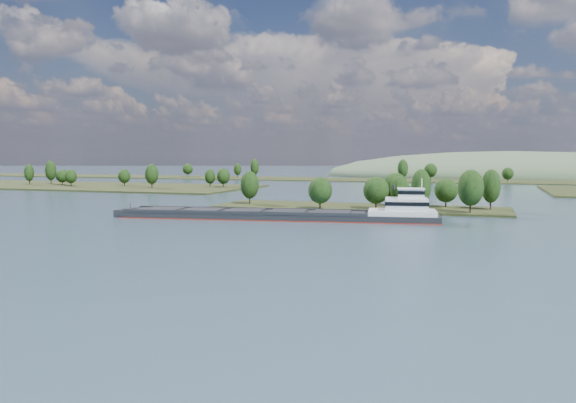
% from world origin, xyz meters
% --- Properties ---
extents(ground, '(1800.00, 1800.00, 0.00)m').
position_xyz_m(ground, '(0.00, 120.00, 0.00)').
color(ground, '#334A59').
rests_on(ground, ground).
extents(tree_island, '(100.00, 32.39, 14.68)m').
position_xyz_m(tree_island, '(7.42, 179.06, 4.28)').
color(tree_island, black).
rests_on(tree_island, ground).
extents(left_bank, '(300.00, 80.00, 16.05)m').
position_xyz_m(left_bank, '(-228.45, 260.03, 0.91)').
color(left_bank, black).
rests_on(left_bank, ground).
extents(back_shoreline, '(900.00, 60.00, 16.28)m').
position_xyz_m(back_shoreline, '(9.31, 399.87, 0.79)').
color(back_shoreline, black).
rests_on(back_shoreline, ground).
extents(hill_west, '(320.00, 160.00, 44.00)m').
position_xyz_m(hill_west, '(60.00, 500.00, 0.00)').
color(hill_west, '#43583D').
rests_on(hill_west, ground).
extents(cargo_barge, '(94.45, 25.67, 12.69)m').
position_xyz_m(cargo_barge, '(-9.81, 140.82, 1.60)').
color(cargo_barge, black).
rests_on(cargo_barge, ground).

